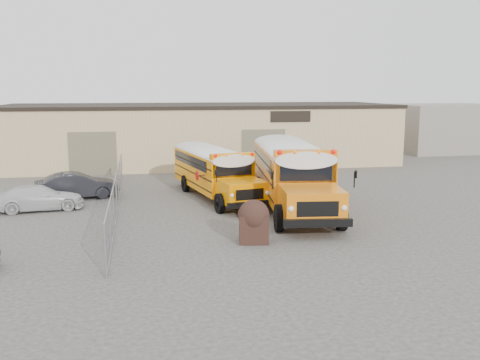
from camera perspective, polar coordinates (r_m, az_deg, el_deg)
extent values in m
plane|color=#3C3A37|center=(23.83, 1.35, -4.65)|extent=(120.00, 120.00, 0.00)
cube|color=#D2B382|center=(43.00, -4.23, 4.84)|extent=(30.00, 10.00, 4.50)
cube|color=black|center=(42.86, -4.27, 7.90)|extent=(30.20, 10.20, 0.25)
cube|color=black|center=(39.13, 5.42, 6.76)|extent=(3.00, 0.08, 0.80)
cube|color=brown|center=(37.94, -15.44, 2.71)|extent=(3.20, 0.08, 3.00)
cube|color=brown|center=(38.83, 2.52, 3.21)|extent=(3.20, 0.08, 3.00)
cylinder|color=gray|center=(17.35, -14.19, -7.41)|extent=(0.07, 0.07, 1.80)
cylinder|color=gray|center=(20.24, -13.70, -4.92)|extent=(0.07, 0.07, 1.80)
cylinder|color=gray|center=(23.15, -13.34, -3.06)|extent=(0.07, 0.07, 1.80)
cylinder|color=gray|center=(26.08, -13.06, -1.61)|extent=(0.07, 0.07, 1.80)
cylinder|color=gray|center=(29.03, -12.84, -0.46)|extent=(0.07, 0.07, 1.80)
cylinder|color=gray|center=(31.98, -12.66, 0.48)|extent=(0.07, 0.07, 1.80)
cylinder|color=gray|center=(34.95, -12.51, 1.26)|extent=(0.07, 0.07, 1.80)
cylinder|color=gray|center=(25.93, -13.14, 0.30)|extent=(0.05, 18.00, 0.05)
cylinder|color=gray|center=(26.26, -12.99, -3.43)|extent=(0.05, 18.00, 0.05)
cube|color=gray|center=(26.08, -13.06, -1.61)|extent=(0.02, 18.00, 1.70)
cube|color=gray|center=(54.90, 21.09, 5.23)|extent=(10.00, 8.00, 4.40)
cube|color=#FF8F00|center=(35.25, -6.02, 2.39)|extent=(3.65, 7.37, 1.90)
cube|color=#FF8F00|center=(31.00, -3.69, 0.63)|extent=(2.40, 2.40, 1.07)
cube|color=black|center=(31.84, -4.30, 2.60)|extent=(1.88, 0.42, 0.70)
cube|color=silver|center=(35.12, -6.06, 4.16)|extent=(3.66, 7.44, 0.37)
cube|color=#FF8F00|center=(31.98, -4.43, 3.68)|extent=(2.32, 0.90, 0.33)
sphere|color=#E50705|center=(31.48, -6.01, 3.76)|extent=(0.19, 0.19, 0.19)
sphere|color=#E50705|center=(32.07, -2.65, 3.92)|extent=(0.19, 0.19, 0.19)
sphere|color=orange|center=(31.63, -5.08, 3.81)|extent=(0.19, 0.19, 0.19)
sphere|color=orange|center=(31.90, -3.56, 3.88)|extent=(0.19, 0.19, 0.19)
cube|color=black|center=(30.05, -3.03, -0.47)|extent=(2.27, 0.64, 0.26)
cube|color=black|center=(38.79, -7.46, 1.78)|extent=(2.27, 0.62, 0.26)
cube|color=black|center=(35.25, -6.02, 2.28)|extent=(3.66, 7.24, 0.06)
cube|color=black|center=(35.45, -6.16, 3.30)|extent=(3.46, 6.28, 0.58)
cylinder|color=black|center=(30.86, -5.69, -0.45)|extent=(0.44, 1.00, 0.97)
cylinder|color=black|center=(31.54, -1.84, -0.18)|extent=(0.44, 1.00, 0.97)
cylinder|color=black|center=(36.45, -8.28, 1.08)|extent=(0.44, 1.00, 0.97)
cylinder|color=black|center=(37.03, -4.95, 1.28)|extent=(0.44, 1.00, 0.97)
cylinder|color=#BF0505|center=(32.51, -7.53, 1.94)|extent=(0.13, 0.52, 0.52)
cube|color=orange|center=(34.16, 3.47, 2.69)|extent=(3.74, 8.76, 2.29)
cube|color=orange|center=(28.87, 4.91, 0.35)|extent=(2.72, 2.72, 1.29)
cube|color=black|center=(29.93, 4.56, 2.91)|extent=(2.28, 0.33, 0.84)
cube|color=silver|center=(34.02, 3.50, 4.88)|extent=(3.75, 8.85, 0.45)
cube|color=orange|center=(30.11, 4.51, 4.30)|extent=(2.78, 0.87, 0.40)
sphere|color=#E50705|center=(29.69, 2.34, 4.50)|extent=(0.22, 0.22, 0.22)
sphere|color=#E50705|center=(30.04, 6.81, 4.50)|extent=(0.22, 0.22, 0.22)
sphere|color=orange|center=(29.77, 3.58, 4.50)|extent=(0.22, 0.22, 0.22)
sphere|color=orange|center=(29.93, 5.59, 4.50)|extent=(0.22, 0.22, 0.22)
cube|color=black|center=(27.68, 5.32, -1.14)|extent=(2.75, 0.55, 0.31)
cube|color=black|center=(38.53, 2.61, 1.99)|extent=(2.75, 0.53, 0.31)
cube|color=black|center=(34.17, 3.47, 2.55)|extent=(3.76, 8.59, 0.07)
cube|color=black|center=(34.42, 3.41, 3.82)|extent=(3.62, 7.43, 0.69)
cylinder|color=black|center=(28.92, 2.25, -0.90)|extent=(0.44, 1.19, 1.16)
cylinder|color=black|center=(29.34, 7.42, -0.82)|extent=(0.44, 1.19, 1.16)
cylinder|color=black|center=(35.84, 0.99, 1.19)|extent=(0.44, 1.19, 1.16)
cylinder|color=black|center=(36.18, 5.19, 1.23)|extent=(0.44, 1.19, 1.16)
cube|color=black|center=(20.88, 1.47, -5.15)|extent=(1.27, 1.18, 1.12)
sphere|color=black|center=(20.75, 1.47, -3.80)|extent=(1.23, 1.23, 1.23)
imported|color=silver|center=(28.08, -20.64, -1.79)|extent=(4.42, 2.29, 1.23)
imported|color=black|center=(30.27, -17.00, -0.59)|extent=(4.56, 2.40, 1.43)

